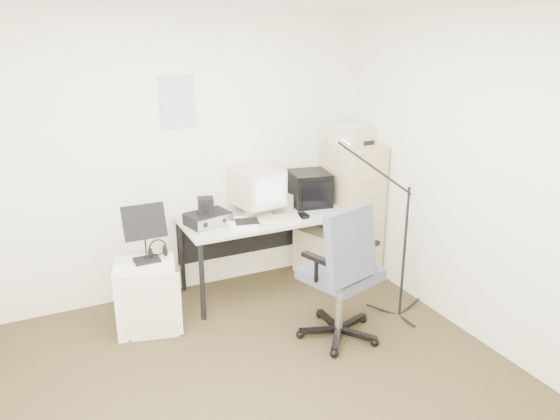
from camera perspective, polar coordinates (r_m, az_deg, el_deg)
name	(u,v)px	position (r m, az deg, el deg)	size (l,w,h in m)	color
floor	(267,396)	(3.89, -1.34, -18.87)	(3.60, 3.60, 0.01)	#3D321E
wall_back	(182,159)	(4.91, -10.18, 5.32)	(3.60, 0.02, 2.50)	white
wall_front	(497,396)	(1.96, 21.74, -17.61)	(3.60, 0.02, 2.50)	white
wall_right	(489,185)	(4.30, 20.99, 2.42)	(0.02, 3.60, 2.50)	white
wall_calendar	(177,102)	(4.80, -10.72, 11.07)	(0.30, 0.02, 0.44)	white
filing_cabinet	(351,209)	(5.42, 7.42, 0.14)	(0.40, 0.60, 1.30)	#C6B395
printer	(353,135)	(5.25, 7.66, 7.75)	(0.40, 0.28, 0.16)	beige
desk	(265,253)	(5.07, -1.63, -4.49)	(1.50, 0.70, 0.73)	#ADADAD
crt_monitor	(258,191)	(4.95, -2.32, 2.00)	(0.38, 0.40, 0.42)	beige
crt_tv	(309,188)	(5.21, 3.09, 2.28)	(0.35, 0.37, 0.32)	black
desk_speaker	(288,202)	(5.10, 0.82, 0.86)	(0.07, 0.07, 0.14)	silver
keyboard	(272,219)	(4.81, -0.79, -0.97)	(0.48, 0.17, 0.03)	beige
mouse	(303,215)	(4.90, 2.45, -0.56)	(0.07, 0.11, 0.03)	black
radio_receiver	(208,218)	(4.76, -7.54, -0.87)	(0.36, 0.26, 0.10)	black
radio_speaker	(206,205)	(4.73, -7.77, 0.50)	(0.13, 0.12, 0.13)	black
papers	(243,224)	(4.72, -3.94, -1.44)	(0.24, 0.33, 0.02)	white
pc_tower	(318,253)	(5.42, 3.98, -4.55)	(0.22, 0.49, 0.45)	beige
office_chair	(341,271)	(4.25, 6.36, -6.34)	(0.66, 0.66, 1.14)	#4A5068
side_cart	(147,296)	(4.58, -13.75, -8.74)	(0.47, 0.38, 0.59)	white
music_stand	(144,233)	(4.40, -13.98, -2.30)	(0.33, 0.18, 0.48)	black
headphones	(158,251)	(4.53, -12.65, -4.18)	(0.16, 0.16, 0.03)	black
mic_stand	(406,233)	(4.58, 13.01, -2.39)	(0.02, 0.02, 1.50)	black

